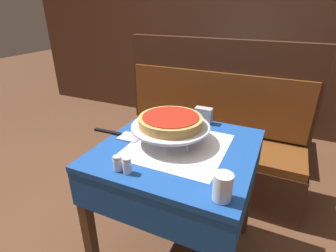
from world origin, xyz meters
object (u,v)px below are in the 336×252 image
Objects in this scene: dining_table_rear at (237,87)px; pizza_server at (119,134)px; deep_dish_pizza at (171,121)px; salt_shaker at (118,163)px; water_glass_near at (223,187)px; pizza_pan_stand at (171,127)px; napkin_holder at (203,115)px; dining_table_front at (178,167)px; pepper_shaker at (127,165)px; condiment_caddy at (247,77)px; booth_bench at (207,147)px.

pizza_server reaches higher than dining_table_rear.
pizza_server is (-0.28, -0.05, -0.11)m from deep_dish_pizza.
pizza_server is 4.23× the size of salt_shaker.
water_glass_near is at bearing 0.51° from salt_shaker.
napkin_holder is at bearing 75.17° from pizza_pan_stand.
dining_table_front is 0.21m from pizza_pan_stand.
salt_shaker is at bearing -94.78° from dining_table_rear.
napkin_holder is (0.13, 0.62, 0.01)m from pepper_shaker.
pizza_pan_stand is at bearing 10.70° from pizza_server.
pizza_pan_stand is at bearing -92.18° from dining_table_rear.
deep_dish_pizza is 4.78× the size of salt_shaker.
water_glass_near is at bearing -83.46° from condiment_caddy.
booth_bench is at bearing 87.29° from pepper_shaker.
pizza_pan_stand is 2.49× the size of condiment_caddy.
dining_table_rear is 0.82m from booth_bench.
pizza_server is 0.50m from napkin_holder.
booth_bench is 0.88m from deep_dish_pizza.
condiment_caddy reaches higher than water_glass_near.
condiment_caddy is (0.20, 1.72, -0.01)m from pepper_shaker.
dining_table_rear is at bearing 85.86° from booth_bench.
booth_bench is at bearing 84.75° from salt_shaker.
dining_table_rear is at bearing 91.08° from napkin_holder.
dining_table_front is 0.24m from deep_dish_pizza.
dining_table_rear is at bearing 99.18° from water_glass_near.
pizza_pan_stand is 0.29m from pizza_server.
booth_bench is 3.68× the size of pizza_pan_stand.
booth_bench is 0.81m from condiment_caddy.
napkin_holder is at bearing 78.52° from pepper_shaker.
napkin_holder is at bearing 85.80° from dining_table_front.
pepper_shaker is (-0.39, -0.00, -0.02)m from water_glass_near.
booth_bench is at bearing 108.41° from water_glass_near.
pizza_pan_stand is at bearing -104.83° from napkin_holder.
salt_shaker reaches higher than dining_table_front.
booth_bench is at bearing 89.90° from pizza_pan_stand.
deep_dish_pizza is at bearing 151.19° from dining_table_front.
dining_table_front is 1.89× the size of pizza_pan_stand.
water_glass_near is at bearing 0.57° from pepper_shaker.
salt_shaker is 1.73m from condiment_caddy.
dining_table_front is 0.37m from napkin_holder.
napkin_holder is (0.08, 0.30, -0.03)m from pizza_pan_stand.
dining_table_front is 2.64× the size of pizza_server.
dining_table_front is at bearing -28.81° from deep_dish_pizza.
pizza_pan_stand is (-0.06, -1.47, 0.18)m from dining_table_rear.
pepper_shaker is (0.05, 0.00, 0.00)m from salt_shaker.
salt_shaker is 0.66× the size of napkin_holder.
condiment_caddy is at bearing 96.54° from water_glass_near.
condiment_caddy is (-0.20, 1.71, -0.02)m from water_glass_near.
booth_bench reaches higher than dining_table_front.
dining_table_front is 2.34× the size of deep_dish_pizza.
deep_dish_pizza is at bearing 137.05° from water_glass_near.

